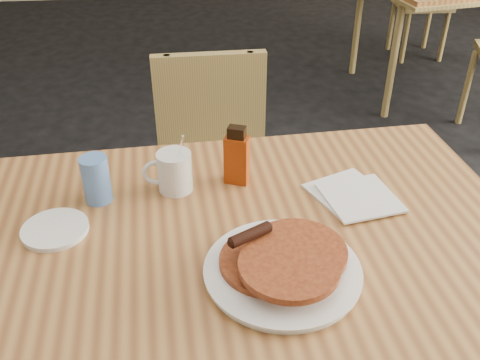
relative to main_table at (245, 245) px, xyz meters
name	(u,v)px	position (x,y,z in m)	size (l,w,h in m)	color
main_table	(245,245)	(0.00, 0.00, 0.00)	(1.37, 0.97, 0.75)	#B0773E
chair_main_far	(213,158)	(-0.03, 0.72, -0.19)	(0.40, 0.40, 0.88)	#A2874C
pancake_plate	(283,265)	(0.06, -0.15, 0.06)	(0.32, 0.32, 0.09)	white
coffee_mug	(173,171)	(-0.16, 0.19, 0.09)	(0.12, 0.09, 0.16)	white
syrup_bottle	(237,157)	(0.00, 0.21, 0.11)	(0.07, 0.06, 0.16)	maroon
napkin_stack	(354,195)	(0.28, 0.10, 0.05)	(0.23, 0.24, 0.01)	white
blue_tumbler	(96,179)	(-0.34, 0.16, 0.10)	(0.07, 0.07, 0.12)	#5582C8
side_saucer	(55,229)	(-0.42, 0.05, 0.05)	(0.15, 0.15, 0.01)	white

